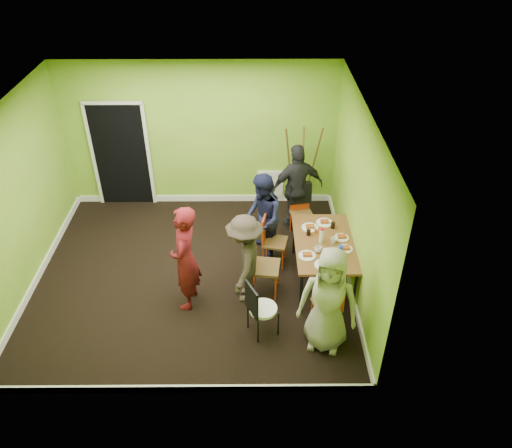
{
  "coord_description": "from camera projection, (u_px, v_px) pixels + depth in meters",
  "views": [
    {
      "loc": [
        0.97,
        -6.15,
        5.36
      ],
      "look_at": [
        1.01,
        0.0,
        1.01
      ],
      "focal_mm": 35.0,
      "sensor_mm": 36.0,
      "label": 1
    }
  ],
  "objects": [
    {
      "name": "cup_a",
      "position": [
        318.0,
        249.0,
        7.37
      ],
      "size": [
        0.12,
        0.12,
        0.09
      ],
      "primitive_type": "imported",
      "color": "white",
      "rests_on": "dining_table"
    },
    {
      "name": "chair_left_near",
      "position": [
        259.0,
        261.0,
        7.47
      ],
      "size": [
        0.49,
        0.48,
        1.04
      ],
      "rotation": [
        0.0,
        0.0,
        -1.7
      ],
      "color": "#EC4B16",
      "rests_on": "ground"
    },
    {
      "name": "plate_near_left",
      "position": [
        310.0,
        228.0,
        7.89
      ],
      "size": [
        0.26,
        0.26,
        0.01
      ],
      "primitive_type": "cylinder",
      "color": "white",
      "rests_on": "dining_table"
    },
    {
      "name": "person_left_far",
      "position": [
        262.0,
        218.0,
        8.07
      ],
      "size": [
        0.69,
        0.83,
        1.54
      ],
      "primitive_type": "imported",
      "rotation": [
        0.0,
        0.0,
        -1.41
      ],
      "color": "#161838",
      "rests_on": "ground"
    },
    {
      "name": "glass_back",
      "position": [
        333.0,
        225.0,
        7.87
      ],
      "size": [
        0.07,
        0.07,
        0.1
      ],
      "primitive_type": "cylinder",
      "color": "black",
      "rests_on": "dining_table"
    },
    {
      "name": "blue_bottle",
      "position": [
        340.0,
        251.0,
        7.27
      ],
      "size": [
        0.07,
        0.07,
        0.18
      ],
      "primitive_type": "cylinder",
      "color": "blue",
      "rests_on": "dining_table"
    },
    {
      "name": "chair_left_far",
      "position": [
        271.0,
        237.0,
        8.09
      ],
      "size": [
        0.45,
        0.45,
        0.91
      ],
      "rotation": [
        0.0,
        0.0,
        -1.78
      ],
      "color": "#EC4B16",
      "rests_on": "ground"
    },
    {
      "name": "dining_table",
      "position": [
        324.0,
        245.0,
        7.62
      ],
      "size": [
        0.9,
        1.5,
        0.75
      ],
      "color": "black",
      "rests_on": "ground"
    },
    {
      "name": "chair_bentwood",
      "position": [
        259.0,
        307.0,
        6.81
      ],
      "size": [
        0.48,
        0.47,
        0.91
      ],
      "rotation": [
        0.0,
        0.0,
        -1.1
      ],
      "color": "black",
      "rests_on": "ground"
    },
    {
      "name": "thermos",
      "position": [
        322.0,
        236.0,
        7.53
      ],
      "size": [
        0.07,
        0.07,
        0.23
      ],
      "primitive_type": "cylinder",
      "color": "white",
      "rests_on": "dining_table"
    },
    {
      "name": "person_standing",
      "position": [
        185.0,
        259.0,
        7.11
      ],
      "size": [
        0.46,
        0.65,
        1.69
      ],
      "primitive_type": "imported",
      "rotation": [
        0.0,
        0.0,
        -1.67
      ],
      "color": "#5C0F14",
      "rests_on": "ground"
    },
    {
      "name": "person_front_end",
      "position": [
        328.0,
        300.0,
        6.48
      ],
      "size": [
        0.9,
        0.71,
        1.61
      ],
      "primitive_type": "imported",
      "rotation": [
        0.0,
        0.0,
        -0.28
      ],
      "color": "#999786",
      "rests_on": "ground"
    },
    {
      "name": "plate_near_right",
      "position": [
        307.0,
        256.0,
        7.31
      ],
      "size": [
        0.26,
        0.26,
        0.01
      ],
      "primitive_type": "cylinder",
      "color": "white",
      "rests_on": "dining_table"
    },
    {
      "name": "plate_wall_front",
      "position": [
        345.0,
        249.0,
        7.44
      ],
      "size": [
        0.22,
        0.22,
        0.01
      ],
      "primitive_type": "cylinder",
      "color": "white",
      "rests_on": "dining_table"
    },
    {
      "name": "person_left_near",
      "position": [
        245.0,
        259.0,
        7.28
      ],
      "size": [
        0.68,
        1.02,
        1.47
      ],
      "primitive_type": "imported",
      "rotation": [
        0.0,
        0.0,
        -1.72
      ],
      "color": "#312921",
      "rests_on": "ground"
    },
    {
      "name": "person_back_end",
      "position": [
        297.0,
        188.0,
        8.76
      ],
      "size": [
        1.04,
        0.66,
        1.64
      ],
      "primitive_type": "imported",
      "rotation": [
        0.0,
        0.0,
        3.43
      ],
      "color": "black",
      "rests_on": "ground"
    },
    {
      "name": "ground",
      "position": [
        194.0,
        275.0,
        8.11
      ],
      "size": [
        5.0,
        5.0,
        0.0
      ],
      "primitive_type": "plane",
      "color": "black",
      "rests_on": "ground"
    },
    {
      "name": "plate_far_back",
      "position": [
        324.0,
        223.0,
        8.0
      ],
      "size": [
        0.27,
        0.27,
        0.01
      ],
      "primitive_type": "cylinder",
      "color": "white",
      "rests_on": "dining_table"
    },
    {
      "name": "glass_front",
      "position": [
        330.0,
        258.0,
        7.22
      ],
      "size": [
        0.07,
        0.07,
        0.08
      ],
      "primitive_type": "cylinder",
      "color": "black",
      "rests_on": "dining_table"
    },
    {
      "name": "chair_front_end",
      "position": [
        329.0,
        304.0,
        6.87
      ],
      "size": [
        0.44,
        0.44,
        0.87
      ],
      "rotation": [
        0.0,
        0.0,
        0.26
      ],
      "color": "#EC4B16",
      "rests_on": "ground"
    },
    {
      "name": "orange_bottle",
      "position": [
        316.0,
        231.0,
        7.75
      ],
      "size": [
        0.04,
        0.04,
        0.08
      ],
      "primitive_type": "cylinder",
      "color": "#EC4B16",
      "rests_on": "dining_table"
    },
    {
      "name": "glass_mid",
      "position": [
        309.0,
        233.0,
        7.72
      ],
      "size": [
        0.07,
        0.07,
        0.09
      ],
      "primitive_type": "cylinder",
      "color": "black",
      "rests_on": "dining_table"
    },
    {
      "name": "room_walls",
      "position": [
        188.0,
        224.0,
        7.57
      ],
      "size": [
        5.04,
        4.54,
        2.82
      ],
      "color": "#75A32A",
      "rests_on": "ground"
    },
    {
      "name": "easel",
      "position": [
        301.0,
        168.0,
        9.28
      ],
      "size": [
        0.68,
        0.64,
        1.71
      ],
      "color": "brown",
      "rests_on": "ground"
    },
    {
      "name": "cup_b",
      "position": [
        334.0,
        240.0,
        7.55
      ],
      "size": [
        0.1,
        0.1,
        0.09
      ],
      "primitive_type": "imported",
      "color": "white",
      "rests_on": "dining_table"
    },
    {
      "name": "plate_far_front",
      "position": [
        324.0,
        265.0,
        7.14
      ],
      "size": [
        0.27,
        0.27,
        0.01
      ],
      "primitive_type": "cylinder",
      "color": "white",
      "rests_on": "dining_table"
    },
    {
      "name": "chair_back_end",
      "position": [
        300.0,
        199.0,
        8.74
      ],
      "size": [
        0.46,
        0.52,
        0.95
      ],
      "rotation": [
        0.0,
        0.0,
        3.34
      ],
      "color": "#EC4B16",
      "rests_on": "ground"
    },
    {
      "name": "plate_wall_back",
      "position": [
        342.0,
        238.0,
        7.67
      ],
      "size": [
        0.22,
        0.22,
        0.01
      ],
      "primitive_type": "cylinder",
      "color": "white",
      "rests_on": "dining_table"
    }
  ]
}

